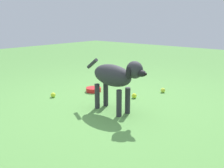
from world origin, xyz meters
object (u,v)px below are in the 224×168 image
tennis_ball_1 (163,90)px  water_bowl (93,90)px  tennis_ball_0 (53,95)px  tennis_ball_2 (134,96)px  dog (115,77)px

tennis_ball_1 → water_bowl: bearing=127.6°
tennis_ball_0 → tennis_ball_1: size_ratio=1.00×
tennis_ball_2 → tennis_ball_0: bearing=128.2°
water_bowl → tennis_ball_1: bearing=-52.4°
dog → tennis_ball_2: 0.69m
dog → tennis_ball_0: 1.07m
dog → tennis_ball_1: size_ratio=13.88×
dog → tennis_ball_2: (0.56, 0.13, -0.38)m
tennis_ball_0 → tennis_ball_1: bearing=-41.1°
dog → water_bowl: size_ratio=4.16×
tennis_ball_1 → tennis_ball_2: bearing=162.0°
dog → tennis_ball_1: bearing=93.9°
tennis_ball_2 → dog: bearing=-166.8°
dog → water_bowl: dog is taller
dog → tennis_ball_0: dog is taller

